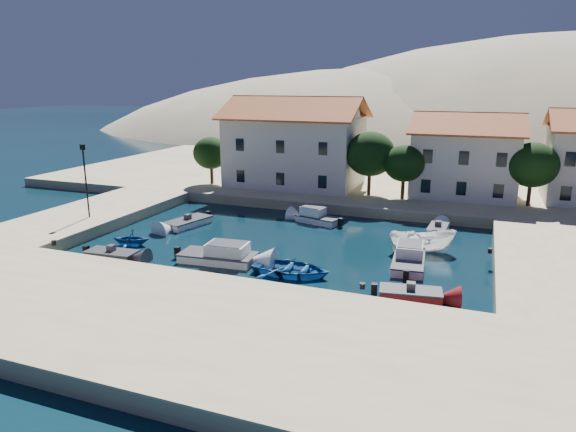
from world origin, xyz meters
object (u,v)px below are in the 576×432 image
object	(u,v)px
rowboat_south	(291,274)
cabin_cruiser_east	(409,259)
cabin_cruiser_south	(218,255)
boat_east	(422,252)
building_mid	(466,154)
lamppost	(85,174)
building_left	(295,141)

from	to	relation	value
rowboat_south	cabin_cruiser_east	bearing A→B (deg)	-58.12
cabin_cruiser_south	boat_east	distance (m)	15.00
building_mid	boat_east	distance (m)	18.30
cabin_cruiser_south	rowboat_south	bearing A→B (deg)	-9.78
lamppost	rowboat_south	distance (m)	21.05
boat_east	building_mid	bearing A→B (deg)	-24.85
lamppost	cabin_cruiser_east	distance (m)	27.39
lamppost	cabin_cruiser_south	xyz separation A→B (m)	(14.41, -3.66, -4.28)
building_mid	lamppost	bearing A→B (deg)	-144.55
building_left	rowboat_south	size ratio (longest dim) A/B	2.83
building_left	lamppost	xyz separation A→B (m)	(-11.50, -20.00, -1.18)
building_left	lamppost	size ratio (longest dim) A/B	2.36
building_mid	rowboat_south	size ratio (longest dim) A/B	2.02
building_left	rowboat_south	xyz separation A→B (m)	(8.59, -24.15, -5.94)
lamppost	building_left	bearing A→B (deg)	60.10
building_mid	boat_east	xyz separation A→B (m)	(-1.95, -17.44, -5.22)
building_mid	cabin_cruiser_south	xyz separation A→B (m)	(-15.09, -24.66, -4.75)
cabin_cruiser_east	boat_east	size ratio (longest dim) A/B	1.08
cabin_cruiser_south	building_left	bearing A→B (deg)	92.15
rowboat_south	lamppost	bearing A→B (deg)	78.16
cabin_cruiser_east	lamppost	bearing A→B (deg)	85.68
lamppost	cabin_cruiser_south	distance (m)	15.47
building_mid	cabin_cruiser_east	xyz separation A→B (m)	(-2.44, -20.78, -4.75)
lamppost	cabin_cruiser_south	bearing A→B (deg)	-14.24
building_left	boat_east	size ratio (longest dim) A/B	3.00
lamppost	cabin_cruiser_east	bearing A→B (deg)	0.46
rowboat_south	boat_east	world-z (taller)	boat_east
cabin_cruiser_south	rowboat_south	distance (m)	5.72
rowboat_south	building_mid	bearing A→B (deg)	-20.70
cabin_cruiser_east	rowboat_south	bearing A→B (deg)	117.27
building_mid	cabin_cruiser_south	size ratio (longest dim) A/B	1.90
building_left	building_mid	bearing A→B (deg)	3.18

